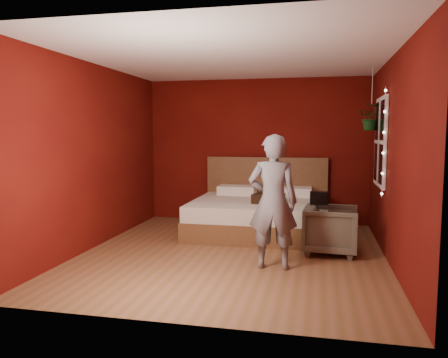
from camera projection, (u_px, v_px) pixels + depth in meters
floor at (233, 254)px, 5.91m from camera, size 4.50×4.50×0.00m
room_walls at (233, 129)px, 5.74m from camera, size 4.04×4.54×2.62m
window at (380, 142)px, 6.22m from camera, size 0.05×0.97×1.27m
fairy_lights at (384, 143)px, 5.71m from camera, size 0.04×0.04×1.45m
bed at (260, 213)px, 7.18m from camera, size 2.17×1.84×1.19m
person at (273, 202)px, 5.21m from camera, size 0.61×0.42×1.61m
armchair at (331, 230)px, 5.90m from camera, size 0.76×0.74×0.65m
handbag at (319, 198)px, 6.01m from camera, size 0.25×0.13×0.18m
throw_pillow at (268, 198)px, 6.78m from camera, size 0.51×0.51×0.15m
hanging_plant at (371, 117)px, 6.62m from camera, size 0.43×0.40×0.94m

